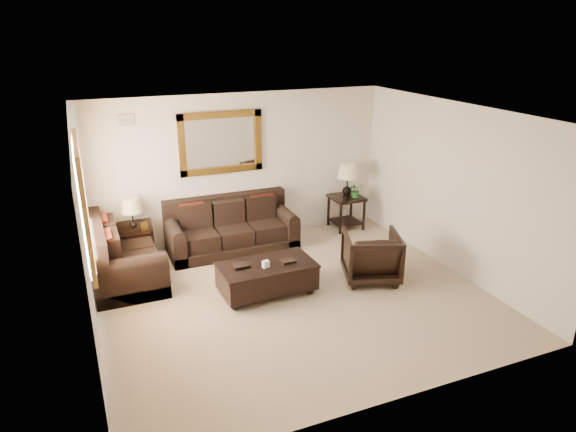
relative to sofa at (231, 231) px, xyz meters
name	(u,v)px	position (x,y,z in m)	size (l,w,h in m)	color
room	(294,211)	(0.34, -2.06, 1.02)	(5.51, 5.01, 2.71)	tan
window	(84,202)	(-2.36, -1.16, 1.22)	(0.07, 1.96, 1.66)	white
mirror	(221,143)	(0.00, 0.41, 1.52)	(1.50, 0.06, 1.10)	#552B11
air_vent	(126,120)	(-1.56, 0.42, 2.02)	(0.25, 0.02, 0.18)	#999999
sofa	(231,231)	(0.00, 0.00, 0.00)	(2.25, 0.97, 0.92)	black
loveseat	(122,259)	(-1.93, -0.55, 0.03)	(1.05, 1.76, 0.99)	black
end_table_left	(133,220)	(-1.64, 0.15, 0.39)	(0.50, 0.50, 1.10)	black
end_table_right	(347,186)	(2.39, 0.10, 0.53)	(0.60, 0.60, 1.32)	black
coffee_table	(267,275)	(0.01, -1.81, -0.03)	(1.43, 0.80, 0.60)	black
armchair	(371,254)	(1.69, -2.00, 0.10)	(0.84, 0.79, 0.86)	black
potted_plant	(356,192)	(2.52, -0.01, 0.43)	(0.26, 0.29, 0.23)	#1F531C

